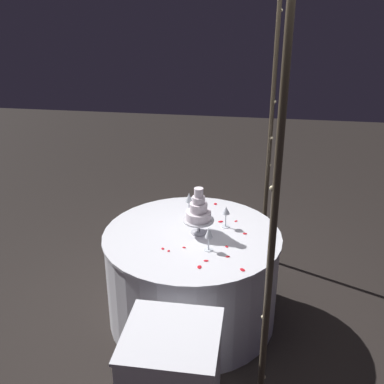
{
  "coord_description": "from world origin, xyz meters",
  "views": [
    {
      "loc": [
        2.88,
        0.43,
        2.34
      ],
      "look_at": [
        0.0,
        0.0,
        1.05
      ],
      "focal_mm": 43.87,
      "sensor_mm": 36.0,
      "label": 1
    }
  ],
  "objects": [
    {
      "name": "rose_petal_6",
      "position": [
        -0.22,
        0.18,
        0.72
      ],
      "size": [
        0.04,
        0.05,
        0.0
      ],
      "primitive_type": "ellipsoid",
      "rotation": [
        0.0,
        0.0,
        2.16
      ],
      "color": "red",
      "rests_on": "main_table"
    },
    {
      "name": "rose_petal_8",
      "position": [
        0.23,
        -0.16,
        0.72
      ],
      "size": [
        0.03,
        0.03,
        0.0
      ],
      "primitive_type": "ellipsoid",
      "rotation": [
        0.0,
        0.0,
        0.39
      ],
      "color": "red",
      "rests_on": "main_table"
    },
    {
      "name": "main_table",
      "position": [
        0.0,
        0.0,
        0.36
      ],
      "size": [
        1.27,
        1.27,
        0.72
      ],
      "color": "white",
      "rests_on": "ground"
    },
    {
      "name": "wine_glass_1",
      "position": [
        -0.32,
        -0.07,
        0.85
      ],
      "size": [
        0.06,
        0.06,
        0.17
      ],
      "color": "silver",
      "rests_on": "main_table"
    },
    {
      "name": "rose_petal_2",
      "position": [
        0.27,
        0.28,
        0.72
      ],
      "size": [
        0.03,
        0.03,
        0.0
      ],
      "primitive_type": "ellipsoid",
      "rotation": [
        0.0,
        0.0,
        5.15
      ],
      "color": "red",
      "rests_on": "main_table"
    },
    {
      "name": "wine_glass_0",
      "position": [
        -0.14,
        0.23,
        0.84
      ],
      "size": [
        0.06,
        0.06,
        0.16
      ],
      "color": "silver",
      "rests_on": "main_table"
    },
    {
      "name": "tiered_cake",
      "position": [
        -0.02,
        0.04,
        0.89
      ],
      "size": [
        0.22,
        0.22,
        0.35
      ],
      "color": "silver",
      "rests_on": "main_table"
    },
    {
      "name": "decorative_arch",
      "position": [
        0.0,
        0.52,
        1.57
      ],
      "size": [
        1.92,
        0.06,
        2.48
      ],
      "color": "#473D2D",
      "rests_on": "ground"
    },
    {
      "name": "rose_petal_3",
      "position": [
        -0.24,
        0.3,
        0.72
      ],
      "size": [
        0.03,
        0.03,
        0.0
      ],
      "primitive_type": "ellipsoid",
      "rotation": [
        0.0,
        0.0,
        2.42
      ],
      "color": "red",
      "rests_on": "main_table"
    },
    {
      "name": "rose_petal_4",
      "position": [
        0.34,
        0.14,
        0.72
      ],
      "size": [
        0.03,
        0.03,
        0.0
      ],
      "primitive_type": "ellipsoid",
      "rotation": [
        0.0,
        0.0,
        4.84
      ],
      "color": "red",
      "rests_on": "main_table"
    },
    {
      "name": "wine_glass_2",
      "position": [
        0.2,
        0.14,
        0.84
      ],
      "size": [
        0.06,
        0.06,
        0.17
      ],
      "color": "silver",
      "rests_on": "main_table"
    },
    {
      "name": "rose_petal_1",
      "position": [
        0.25,
        -0.12,
        0.72
      ],
      "size": [
        0.03,
        0.02,
        0.0
      ],
      "primitive_type": "ellipsoid",
      "rotation": [
        0.0,
        0.0,
        2.99
      ],
      "color": "red",
      "rests_on": "main_table"
    },
    {
      "name": "rose_petal_10",
      "position": [
        0.14,
        0.26,
        0.72
      ],
      "size": [
        0.03,
        0.03,
        0.0
      ],
      "primitive_type": "ellipsoid",
      "rotation": [
        0.0,
        0.0,
        0.43
      ],
      "color": "red",
      "rests_on": "main_table"
    },
    {
      "name": "rose_petal_11",
      "position": [
        -0.06,
        0.37,
        0.72
      ],
      "size": [
        0.02,
        0.03,
        0.0
      ],
      "primitive_type": "ellipsoid",
      "rotation": [
        0.0,
        0.0,
        1.56
      ],
      "color": "red",
      "rests_on": "main_table"
    },
    {
      "name": "rose_petal_0",
      "position": [
        0.42,
        0.11,
        0.72
      ],
      "size": [
        0.04,
        0.03,
        0.0
      ],
      "primitive_type": "ellipsoid",
      "rotation": [
        0.0,
        0.0,
        3.19
      ],
      "color": "red",
      "rests_on": "main_table"
    },
    {
      "name": "ground_plane",
      "position": [
        0.0,
        0.0,
        0.0
      ],
      "size": [
        12.0,
        12.0,
        0.0
      ],
      "primitive_type": "plane",
      "color": "black"
    },
    {
      "name": "rose_petal_9",
      "position": [
        0.41,
        0.38,
        0.72
      ],
      "size": [
        0.05,
        0.05,
        0.0
      ],
      "primitive_type": "ellipsoid",
      "rotation": [
        0.0,
        0.0,
        0.72
      ],
      "color": "red",
      "rests_on": "main_table"
    },
    {
      "name": "rose_petal_7",
      "position": [
        0.19,
        -0.02,
        0.72
      ],
      "size": [
        0.02,
        0.03,
        0.0
      ],
      "primitive_type": "ellipsoid",
      "rotation": [
        0.0,
        0.0,
        1.22
      ],
      "color": "red",
      "rests_on": "main_table"
    },
    {
      "name": "rose_petal_5",
      "position": [
        -0.52,
        0.11,
        0.72
      ],
      "size": [
        0.04,
        0.03,
        0.0
      ],
      "primitive_type": "ellipsoid",
      "rotation": [
        0.0,
        0.0,
        3.25
      ],
      "color": "red",
      "rests_on": "main_table"
    }
  ]
}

